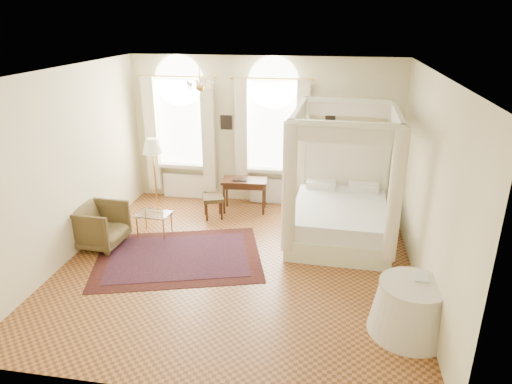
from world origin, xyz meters
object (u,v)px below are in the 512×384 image
armchair (99,226)px  coffee_table (154,215)px  writing_desk (245,184)px  stool (213,200)px  side_table (410,308)px  nightstand (357,199)px  floor_lamp (153,150)px  canopy_bed (340,211)px

armchair → coffee_table: 1.04m
writing_desk → armchair: armchair is taller
stool → side_table: bearing=-42.0°
nightstand → armchair: size_ratio=0.66×
armchair → floor_lamp: floor_lamp is taller
armchair → coffee_table: bearing=-49.6°
canopy_bed → nightstand: (0.39, 1.38, -0.29)m
floor_lamp → canopy_bed: bearing=-9.6°
armchair → side_table: 5.65m
stool → side_table: 4.87m
armchair → side_table: (5.40, -1.66, -0.03)m
canopy_bed → floor_lamp: 4.13m
writing_desk → side_table: bearing=-51.1°
nightstand → writing_desk: writing_desk is taller
canopy_bed → stool: (-2.66, 0.56, -0.17)m
armchair → side_table: size_ratio=0.81×
canopy_bed → writing_desk: bearing=153.4°
writing_desk → stool: bearing=-141.1°
floor_lamp → side_table: bearing=-34.4°
stool → floor_lamp: size_ratio=0.33×
canopy_bed → floor_lamp: (-3.99, 0.68, 0.84)m
canopy_bed → armchair: size_ratio=2.86×
floor_lamp → armchair: bearing=-104.9°
canopy_bed → side_table: canopy_bed is taller
writing_desk → coffee_table: 2.14m
armchair → nightstand: bearing=-59.9°
nightstand → stool: (-3.06, -0.83, 0.11)m
writing_desk → stool: writing_desk is taller
canopy_bed → side_table: (0.95, -2.70, -0.21)m
coffee_table → floor_lamp: 1.54m
nightstand → side_table: 4.13m
armchair → floor_lamp: bearing=-11.5°
side_table → floor_lamp: bearing=145.6°
stool → armchair: armchair is taller
side_table → writing_desk: bearing=128.9°
nightstand → armchair: bearing=-153.4°
floor_lamp → side_table: floor_lamp is taller
armchair → floor_lamp: size_ratio=0.54×
nightstand → stool: bearing=-164.9°
nightstand → floor_lamp: floor_lamp is taller
stool → armchair: 2.40m
canopy_bed → armchair: canopy_bed is taller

